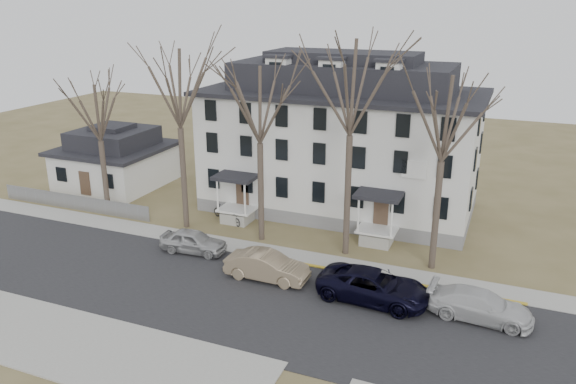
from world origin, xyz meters
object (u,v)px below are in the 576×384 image
at_px(tree_mid_right, 446,113).
at_px(tree_center, 352,81).
at_px(tree_far_left, 178,83).
at_px(boarding_house, 341,141).
at_px(bicycle_right, 222,212).
at_px(tree_bungalow, 97,109).
at_px(car_navy, 374,287).
at_px(car_tan, 267,267).
at_px(small_house, 116,160).
at_px(bicycle_left, 233,218).
at_px(car_silver, 193,242).
at_px(tree_mid_left, 259,100).
at_px(car_white, 480,306).

bearing_deg(tree_mid_right, tree_center, 180.00).
bearing_deg(tree_center, tree_far_left, 180.00).
height_order(boarding_house, bicycle_right, boarding_house).
bearing_deg(bicycle_right, tree_bungalow, 122.21).
xyz_separation_m(tree_center, car_navy, (3.17, -5.31, -10.24)).
xyz_separation_m(tree_far_left, car_tan, (8.78, -5.25, -9.53)).
xyz_separation_m(small_house, bicycle_left, (13.99, -4.59, -1.77)).
relative_size(tree_far_left, car_tan, 2.77).
bearing_deg(car_silver, car_tan, -109.18).
xyz_separation_m(tree_far_left, car_navy, (15.17, -5.31, -9.49)).
bearing_deg(tree_far_left, tree_mid_right, 0.00).
bearing_deg(tree_mid_right, car_silver, -166.08).
height_order(boarding_house, tree_center, tree_center).
bearing_deg(bicycle_left, car_silver, -150.67).
bearing_deg(tree_center, boarding_house, 110.20).
relative_size(tree_center, car_navy, 2.41).
xyz_separation_m(tree_bungalow, car_navy, (22.17, -5.31, -7.27)).
xyz_separation_m(tree_far_left, tree_mid_left, (6.00, 0.00, -0.74)).
height_order(tree_mid_left, car_tan, tree_mid_left).
relative_size(tree_mid_right, bicycle_left, 6.93).
bearing_deg(car_tan, tree_mid_left, 27.68).
relative_size(tree_far_left, tree_bungalow, 1.27).
bearing_deg(tree_mid_left, boarding_house, 69.80).
distance_m(tree_far_left, car_tan, 13.98).
height_order(tree_mid_left, car_silver, tree_mid_left).
bearing_deg(boarding_house, bicycle_right, -141.59).
xyz_separation_m(tree_mid_left, bicycle_right, (-4.32, 2.35, -9.06)).
xyz_separation_m(tree_mid_left, bicycle_left, (-3.01, 1.61, -9.12)).
bearing_deg(bicycle_left, bicycle_right, 91.88).
distance_m(car_tan, bicycle_left, 8.98).
bearing_deg(car_silver, tree_far_left, 33.71).
height_order(tree_mid_left, car_navy, tree_mid_left).
xyz_separation_m(boarding_house, tree_far_left, (-9.00, -8.15, 4.96)).
relative_size(tree_bungalow, bicycle_right, 5.98).
xyz_separation_m(tree_far_left, tree_center, (12.00, 0.00, 0.74)).
distance_m(tree_mid_left, tree_center, 6.18).
relative_size(tree_mid_left, bicycle_left, 6.93).
bearing_deg(tree_bungalow, car_navy, -13.48).
distance_m(car_white, bicycle_right, 20.39).
bearing_deg(tree_center, car_navy, -59.21).
height_order(tree_mid_right, bicycle_right, tree_mid_right).
relative_size(boarding_house, bicycle_left, 11.32).
height_order(boarding_house, tree_bungalow, boarding_house).
height_order(car_tan, car_navy, car_navy).
height_order(tree_center, bicycle_right, tree_center).
bearing_deg(small_house, car_silver, -35.44).
bearing_deg(bicycle_left, tree_far_left, 149.53).
bearing_deg(boarding_house, car_tan, -90.96).
bearing_deg(car_white, car_tan, 94.17).
xyz_separation_m(tree_bungalow, bicycle_right, (8.68, 2.35, -7.58)).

